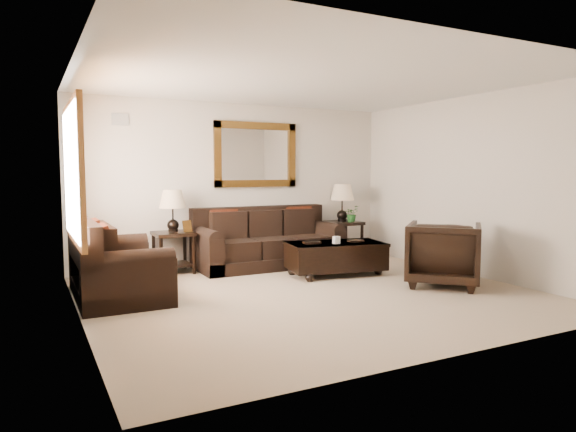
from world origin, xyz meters
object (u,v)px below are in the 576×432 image
sofa (267,245)px  loveseat (113,269)px  end_table_left (173,219)px  end_table_right (342,210)px  coffee_table (335,255)px  armchair (444,251)px

sofa → loveseat: size_ratio=1.37×
loveseat → end_table_left: end_table_left is taller
sofa → end_table_right: end_table_right is taller
coffee_table → armchair: 1.61m
sofa → loveseat: bearing=-157.8°
sofa → loveseat: (-2.60, -1.06, 0.01)m
coffee_table → end_table_left: bearing=160.3°
sofa → end_table_left: bearing=174.9°
loveseat → end_table_right: size_ratio=1.30×
end_table_right → sofa: bearing=-175.5°
end_table_right → armchair: end_table_right is taller
sofa → coffee_table: 1.29m
sofa → coffee_table: bearing=-61.1°
loveseat → end_table_right: end_table_right is taller
sofa → end_table_left: size_ratio=1.85×
end_table_right → loveseat: bearing=-164.1°
loveseat → sofa: bearing=-67.8°
armchair → loveseat: bearing=28.3°
coffee_table → armchair: size_ratio=1.62×
sofa → end_table_right: (1.56, 0.12, 0.52)m
coffee_table → armchair: bearing=-44.4°
end_table_left → end_table_right: size_ratio=0.96×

